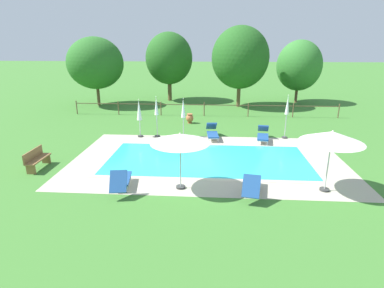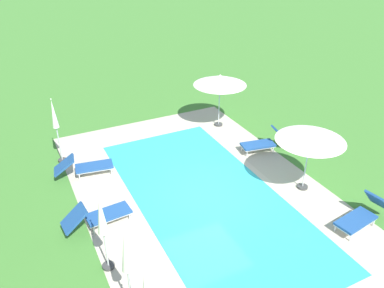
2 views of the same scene
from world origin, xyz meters
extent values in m
plane|color=#3D752D|center=(0.00, 0.00, 0.00)|extent=(160.00, 160.00, 0.00)
cube|color=#B2A893|center=(0.00, 0.00, 0.00)|extent=(12.79, 7.70, 0.01)
cube|color=#2DB7C6|center=(0.00, 0.00, 0.01)|extent=(9.47, 4.38, 0.01)
cube|color=#C0B59F|center=(0.00, 2.31, 0.01)|extent=(9.95, 0.24, 0.01)
cube|color=#C0B59F|center=(0.00, -2.31, 0.01)|extent=(9.95, 0.24, 0.01)
cube|color=#C0B59F|center=(4.86, 0.00, 0.01)|extent=(0.24, 4.38, 0.01)
cube|color=navy|center=(3.02, 2.93, 0.32)|extent=(0.79, 1.38, 0.07)
cube|color=navy|center=(3.17, 3.91, 0.55)|extent=(0.70, 0.81, 0.53)
cube|color=silver|center=(3.02, 2.93, 0.26)|extent=(0.75, 1.35, 0.04)
cylinder|color=silver|center=(3.19, 2.34, 0.14)|extent=(0.04, 0.04, 0.28)
cylinder|color=silver|center=(2.69, 2.42, 0.14)|extent=(0.04, 0.04, 0.28)
cylinder|color=silver|center=(3.36, 3.43, 0.14)|extent=(0.04, 0.04, 0.28)
cylinder|color=silver|center=(2.85, 3.51, 0.14)|extent=(0.04, 0.04, 0.28)
cube|color=navy|center=(1.75, -3.20, 0.32)|extent=(0.82, 1.39, 0.07)
cube|color=navy|center=(1.59, -4.12, 0.62)|extent=(0.70, 0.72, 0.66)
cube|color=silver|center=(1.75, -3.20, 0.26)|extent=(0.79, 1.35, 0.04)
cylinder|color=silver|center=(1.60, -2.61, 0.14)|extent=(0.04, 0.04, 0.28)
cylinder|color=silver|center=(2.10, -2.70, 0.14)|extent=(0.04, 0.04, 0.28)
cylinder|color=silver|center=(1.40, -3.70, 0.14)|extent=(0.04, 0.04, 0.28)
cylinder|color=silver|center=(1.90, -3.79, 0.14)|extent=(0.04, 0.04, 0.28)
cube|color=navy|center=(0.23, 3.19, 0.32)|extent=(0.71, 1.35, 0.07)
cube|color=navy|center=(0.14, 4.17, 0.57)|extent=(0.66, 0.76, 0.57)
cube|color=silver|center=(0.23, 3.19, 0.26)|extent=(0.68, 1.32, 0.04)
cylinder|color=silver|center=(0.53, 2.66, 0.14)|extent=(0.04, 0.04, 0.28)
cylinder|color=silver|center=(0.02, 2.62, 0.14)|extent=(0.04, 0.04, 0.28)
cylinder|color=silver|center=(0.43, 3.77, 0.14)|extent=(0.04, 0.04, 0.28)
cylinder|color=silver|center=(-0.08, 3.72, 0.14)|extent=(0.04, 0.04, 0.28)
cube|color=navy|center=(-3.24, -3.13, 0.32)|extent=(0.79, 1.37, 0.07)
cube|color=navy|center=(-3.10, -4.06, 0.62)|extent=(0.69, 0.70, 0.67)
cube|color=silver|center=(-3.24, -3.13, 0.26)|extent=(0.75, 1.34, 0.04)
cylinder|color=silver|center=(-3.57, -2.62, 0.14)|extent=(0.04, 0.04, 0.28)
cylinder|color=silver|center=(-3.07, -2.55, 0.14)|extent=(0.04, 0.04, 0.28)
cylinder|color=silver|center=(-3.41, -3.72, 0.14)|extent=(0.04, 0.04, 0.28)
cylinder|color=silver|center=(-2.91, -3.64, 0.14)|extent=(0.04, 0.04, 0.28)
cylinder|color=#383838|center=(4.49, -3.00, 0.04)|extent=(0.36, 0.36, 0.08)
cylinder|color=#B2B5B7|center=(4.49, -3.00, 1.15)|extent=(0.04, 0.04, 2.30)
cone|color=white|center=(4.49, -3.00, 2.12)|extent=(2.26, 2.26, 0.41)
sphere|color=white|center=(4.49, -3.00, 2.33)|extent=(0.06, 0.06, 0.06)
cylinder|color=#383838|center=(-0.96, -3.15, 0.04)|extent=(0.36, 0.36, 0.08)
cylinder|color=#B2B5B7|center=(-0.96, -3.15, 1.08)|extent=(0.04, 0.04, 2.16)
cone|color=white|center=(-0.96, -3.15, 2.00)|extent=(2.22, 2.22, 0.35)
sphere|color=white|center=(-0.96, -3.15, 2.19)|extent=(0.06, 0.06, 0.06)
sphere|color=white|center=(-4.05, 3.52, 2.22)|extent=(0.05, 0.05, 0.05)
cylinder|color=#383838|center=(-1.50, 3.70, 0.04)|extent=(0.32, 0.32, 0.08)
cylinder|color=#B2B5B7|center=(-1.50, 3.70, 0.59)|extent=(0.04, 0.04, 1.18)
cone|color=white|center=(-1.50, 3.70, 1.72)|extent=(0.26, 0.26, 1.09)
sphere|color=white|center=(-1.50, 3.70, 2.29)|extent=(0.05, 0.05, 0.05)
cylinder|color=#383838|center=(4.42, 3.82, 0.04)|extent=(0.32, 0.32, 0.08)
cylinder|color=#B2B5B7|center=(4.42, 3.82, 0.71)|extent=(0.04, 0.04, 1.43)
cone|color=white|center=(4.42, 3.82, 1.96)|extent=(0.23, 0.23, 1.07)
sphere|color=white|center=(4.42, 3.82, 2.52)|extent=(0.05, 0.05, 0.05)
cone|color=white|center=(-3.05, 3.58, 1.86)|extent=(0.24, 0.24, 1.05)
sphere|color=white|center=(-3.05, 3.58, 2.40)|extent=(0.05, 0.05, 0.05)
camera|label=1|loc=(0.22, -14.03, 5.34)|focal=29.29mm
camera|label=2|loc=(-8.89, 4.95, 7.61)|focal=36.04mm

